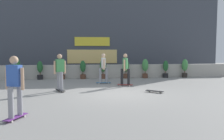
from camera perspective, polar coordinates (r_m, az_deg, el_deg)
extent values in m
plane|color=gray|center=(9.90, 1.08, -5.90)|extent=(48.00, 48.00, 0.00)
cube|color=#B2ADA3|center=(15.75, -2.03, -0.31)|extent=(18.00, 0.40, 0.90)
cube|color=#424751|center=(19.73, -3.10, 8.82)|extent=(20.00, 2.00, 6.50)
cube|color=yellow|center=(18.62, -4.92, 7.06)|extent=(2.80, 0.08, 0.70)
cube|color=#F2CC72|center=(18.62, -4.90, 3.37)|extent=(4.00, 0.06, 1.10)
cylinder|color=#2D2823|center=(15.85, -22.66, -1.73)|extent=(0.36, 0.36, 0.30)
cylinder|color=brown|center=(15.83, -22.68, -0.92)|extent=(0.06, 0.06, 0.15)
ellipsoid|color=#2D6B33|center=(15.79, -22.75, 1.20)|extent=(0.50, 0.50, 1.03)
cylinder|color=black|center=(15.52, -17.41, -1.71)|extent=(0.36, 0.36, 0.30)
cylinder|color=brown|center=(15.50, -17.43, -0.88)|extent=(0.06, 0.06, 0.15)
ellipsoid|color=#235B2D|center=(15.47, -17.47, 0.76)|extent=(0.36, 0.36, 0.74)
cylinder|color=brown|center=(15.34, -12.31, -1.68)|extent=(0.36, 0.36, 0.30)
cylinder|color=brown|center=(15.31, -12.32, -0.84)|extent=(0.06, 0.06, 0.15)
ellipsoid|color=#235B2D|center=(15.27, -12.36, 1.03)|extent=(0.42, 0.42, 0.85)
cylinder|color=brown|center=(15.27, -7.22, -1.64)|extent=(0.36, 0.36, 0.30)
cylinder|color=brown|center=(15.25, -7.23, -0.79)|extent=(0.06, 0.06, 0.15)
ellipsoid|color=#235B2D|center=(15.21, -7.25, 0.92)|extent=(0.37, 0.37, 0.76)
cylinder|color=brown|center=(15.33, -2.23, -1.58)|extent=(0.36, 0.36, 0.30)
cylinder|color=brown|center=(15.31, -2.24, -0.74)|extent=(0.06, 0.06, 0.15)
ellipsoid|color=#2D6B33|center=(15.27, -2.24, 1.13)|extent=(0.42, 0.42, 0.85)
cylinder|color=brown|center=(15.54, 3.50, -1.50)|extent=(0.36, 0.36, 0.30)
cylinder|color=brown|center=(15.51, 3.50, -0.67)|extent=(0.06, 0.06, 0.15)
ellipsoid|color=#387F3D|center=(15.48, 3.51, 1.08)|extent=(0.39, 0.39, 0.80)
cylinder|color=brown|center=(15.83, 8.22, -1.42)|extent=(0.36, 0.36, 0.30)
cylinder|color=brown|center=(15.81, 8.23, -0.61)|extent=(0.06, 0.06, 0.15)
ellipsoid|color=#428C47|center=(15.78, 8.25, 1.20)|extent=(0.42, 0.42, 0.85)
cylinder|color=black|center=(16.28, 13.14, -1.33)|extent=(0.36, 0.36, 0.30)
cylinder|color=brown|center=(16.26, 13.15, -0.54)|extent=(0.06, 0.06, 0.15)
ellipsoid|color=#235B2D|center=(16.22, 13.18, 1.01)|extent=(0.36, 0.36, 0.73)
cylinder|color=#2D2823|center=(16.81, 17.59, -1.24)|extent=(0.36, 0.36, 0.30)
cylinder|color=brown|center=(16.79, 17.61, -0.48)|extent=(0.06, 0.06, 0.15)
ellipsoid|color=#428C47|center=(16.75, 17.65, 1.19)|extent=(0.41, 0.41, 0.83)
cube|color=#266699|center=(12.91, -2.15, -3.13)|extent=(0.81, 0.27, 0.02)
cylinder|color=silver|center=(12.80, -3.24, -3.37)|extent=(0.06, 0.03, 0.06)
cylinder|color=silver|center=(12.95, -3.35, -3.28)|extent=(0.06, 0.03, 0.06)
cylinder|color=silver|center=(12.88, -0.95, -3.31)|extent=(0.06, 0.03, 0.06)
cylinder|color=silver|center=(13.04, -1.08, -3.22)|extent=(0.06, 0.03, 0.06)
cylinder|color=gray|center=(12.83, -2.95, -1.29)|extent=(0.14, 0.14, 0.82)
cylinder|color=gray|center=(12.89, -1.37, -1.26)|extent=(0.14, 0.14, 0.82)
cube|color=white|center=(12.81, -2.17, 1.80)|extent=(0.23, 0.38, 0.56)
sphere|color=beige|center=(12.79, -2.17, 3.63)|extent=(0.22, 0.22, 0.22)
cylinder|color=beige|center=(12.58, -1.98, 1.38)|extent=(0.09, 0.09, 0.58)
cylinder|color=beige|center=(13.04, -2.34, 1.50)|extent=(0.09, 0.09, 0.58)
cube|color=#72338C|center=(6.77, -22.76, -10.68)|extent=(0.48, 0.82, 0.02)
cylinder|color=silver|center=(6.53, -23.60, -11.61)|extent=(0.05, 0.06, 0.06)
cylinder|color=silver|center=(6.63, -24.70, -11.40)|extent=(0.05, 0.06, 0.06)
cylinder|color=silver|center=(6.93, -20.88, -10.59)|extent=(0.05, 0.06, 0.06)
cylinder|color=silver|center=(7.02, -21.96, -10.42)|extent=(0.05, 0.06, 0.06)
cylinder|color=gray|center=(6.53, -23.84, -7.47)|extent=(0.14, 0.14, 0.82)
cylinder|color=gray|center=(6.81, -21.94, -6.93)|extent=(0.14, 0.14, 0.82)
cube|color=#3359B2|center=(6.57, -23.06, -1.29)|extent=(0.41, 0.32, 0.56)
sphere|color=tan|center=(6.54, -23.18, 2.29)|extent=(0.22, 0.22, 0.22)
cylinder|color=tan|center=(6.43, -21.39, -2.07)|extent=(0.09, 0.09, 0.58)
cylinder|color=tan|center=(6.72, -24.62, -1.90)|extent=(0.09, 0.09, 0.58)
cube|color=black|center=(10.70, -12.74, -4.86)|extent=(0.53, 0.81, 0.02)
cylinder|color=silver|center=(10.49, -11.83, -5.24)|extent=(0.05, 0.06, 0.06)
cylinder|color=silver|center=(10.44, -12.65, -5.31)|extent=(0.05, 0.06, 0.06)
cylinder|color=silver|center=(10.97, -12.82, -4.83)|extent=(0.05, 0.06, 0.06)
cylinder|color=silver|center=(10.92, -13.61, -4.89)|extent=(0.05, 0.06, 0.06)
cylinder|color=gray|center=(10.47, -12.44, -2.74)|extent=(0.14, 0.14, 0.82)
cylinder|color=gray|center=(10.81, -13.11, -2.52)|extent=(0.14, 0.14, 0.82)
cube|color=#3F8C4C|center=(10.57, -12.85, 1.08)|extent=(0.41, 0.34, 0.56)
sphere|color=tan|center=(10.56, -12.89, 3.30)|extent=(0.22, 0.22, 0.22)
cylinder|color=tan|center=(10.66, -11.65, 0.70)|extent=(0.09, 0.09, 0.58)
cylinder|color=tan|center=(10.50, -14.04, 0.60)|extent=(0.09, 0.09, 0.58)
cube|color=maroon|center=(12.13, 3.30, -3.64)|extent=(0.82, 0.48, 0.02)
cylinder|color=silver|center=(12.17, 4.57, -3.80)|extent=(0.06, 0.05, 0.06)
cylinder|color=silver|center=(12.01, 4.45, -3.91)|extent=(0.06, 0.05, 0.06)
cylinder|color=silver|center=(12.26, 2.17, -3.72)|extent=(0.06, 0.05, 0.06)
cylinder|color=silver|center=(12.11, 2.01, -3.83)|extent=(0.06, 0.05, 0.06)
cylinder|color=black|center=(12.04, 4.15, -1.68)|extent=(0.14, 0.14, 0.82)
cylinder|color=black|center=(12.11, 2.47, -1.64)|extent=(0.14, 0.14, 0.82)
cube|color=#3F8C4C|center=(12.02, 3.32, 1.61)|extent=(0.32, 0.41, 0.56)
sphere|color=tan|center=(12.01, 3.33, 3.56)|extent=(0.22, 0.22, 0.22)
cylinder|color=tan|center=(12.26, 3.53, 1.29)|extent=(0.09, 0.09, 0.58)
cylinder|color=tan|center=(11.79, 3.11, 1.16)|extent=(0.09, 0.09, 0.58)
cube|color=black|center=(10.34, 10.51, -5.16)|extent=(0.73, 0.68, 0.02)
cylinder|color=silver|center=(10.38, 9.01, -5.31)|extent=(0.06, 0.06, 0.06)
cylinder|color=silver|center=(10.52, 9.38, -5.18)|extent=(0.06, 0.06, 0.06)
cylinder|color=silver|center=(10.17, 11.68, -5.55)|extent=(0.06, 0.06, 0.06)
cylinder|color=silver|center=(10.32, 12.02, -5.41)|extent=(0.06, 0.06, 0.06)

